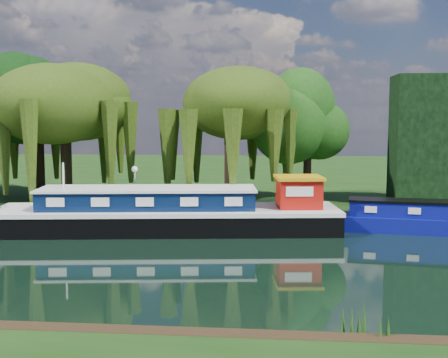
# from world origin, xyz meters

# --- Properties ---
(ground) EXTENTS (120.00, 120.00, 0.00)m
(ground) POSITION_xyz_m (0.00, 0.00, 0.00)
(ground) COLOR black
(far_bank) EXTENTS (120.00, 52.00, 0.45)m
(far_bank) POSITION_xyz_m (0.00, 34.00, 0.23)
(far_bank) COLOR black
(far_bank) RESTS_ON ground
(dutch_barge) EXTENTS (17.95, 6.04, 3.71)m
(dutch_barge) POSITION_xyz_m (3.36, 6.44, 0.92)
(dutch_barge) COLOR black
(dutch_barge) RESTS_ON ground
(narrowboat) EXTENTS (12.26, 3.72, 1.76)m
(narrowboat) POSITION_xyz_m (16.86, 7.30, 0.63)
(narrowboat) COLOR navy
(narrowboat) RESTS_ON ground
(willow_left) EXTENTS (6.99, 6.99, 8.38)m
(willow_left) POSITION_xyz_m (-4.60, 13.01, 6.54)
(willow_left) COLOR black
(willow_left) RESTS_ON far_bank
(willow_right) EXTENTS (6.34, 6.34, 7.72)m
(willow_right) POSITION_xyz_m (5.97, 12.58, 6.08)
(willow_right) COLOR black
(willow_right) RESTS_ON far_bank
(tree_far_mid) EXTENTS (5.49, 5.49, 8.99)m
(tree_far_mid) POSITION_xyz_m (-7.63, 15.95, 6.64)
(tree_far_mid) COLOR black
(tree_far_mid) RESTS_ON far_bank
(tree_far_right) EXTENTS (4.47, 4.47, 7.32)m
(tree_far_right) POSITION_xyz_m (10.81, 14.65, 5.50)
(tree_far_right) COLOR black
(tree_far_right) RESTS_ON far_bank
(conifer_hedge) EXTENTS (6.00, 3.00, 8.00)m
(conifer_hedge) POSITION_xyz_m (19.00, 14.00, 4.45)
(conifer_hedge) COLOR black
(conifer_hedge) RESTS_ON far_bank
(lamppost) EXTENTS (0.36, 0.36, 2.56)m
(lamppost) POSITION_xyz_m (0.50, 10.50, 2.42)
(lamppost) COLOR silver
(lamppost) RESTS_ON far_bank
(mooring_posts) EXTENTS (19.16, 0.16, 1.00)m
(mooring_posts) POSITION_xyz_m (-0.50, 8.40, 0.95)
(mooring_posts) COLOR silver
(mooring_posts) RESTS_ON far_bank
(reeds_near) EXTENTS (33.70, 1.50, 1.10)m
(reeds_near) POSITION_xyz_m (6.87, -7.57, 0.55)
(reeds_near) COLOR #174111
(reeds_near) RESTS_ON ground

